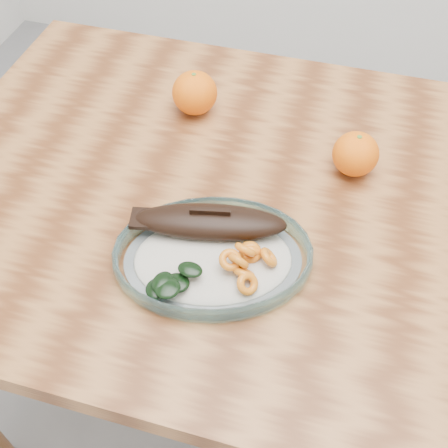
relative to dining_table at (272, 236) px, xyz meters
The scene contains 5 objects.
ground 0.65m from the dining_table, ahead, with size 3.00×3.00×0.00m, color slate.
dining_table is the anchor object (origin of this frame).
plated_meal 0.20m from the dining_table, 112.66° to the right, with size 0.65×0.65×0.08m.
orange_left 0.30m from the dining_table, 137.34° to the left, with size 0.08×0.08×0.08m, color #FD4C05.
orange_right 0.20m from the dining_table, 41.52° to the left, with size 0.08×0.08×0.08m, color #FD4C05.
Camera 1 is at (0.09, -0.62, 1.42)m, focal length 45.00 mm.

